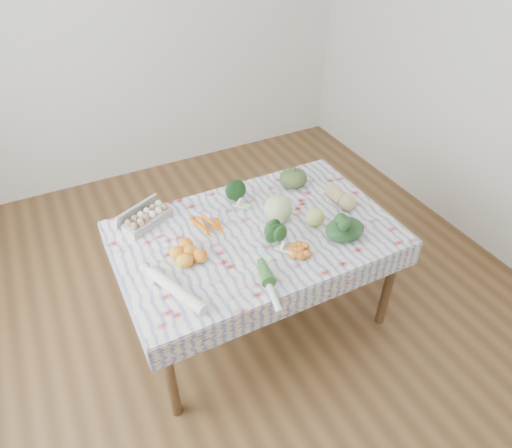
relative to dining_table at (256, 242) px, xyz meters
name	(u,v)px	position (x,y,z in m)	size (l,w,h in m)	color
ground	(256,314)	(0.00, 0.00, -0.68)	(4.50, 4.50, 0.00)	brown
wall_back	(137,25)	(0.00, 2.25, 0.72)	(4.00, 0.04, 2.80)	silver
dining_table	(256,242)	(0.00, 0.00, 0.00)	(1.60, 1.00, 0.75)	brown
tablecloth	(256,232)	(0.00, 0.00, 0.08)	(1.66, 1.06, 0.01)	silver
egg_carton	(148,219)	(-0.56, 0.36, 0.13)	(0.31, 0.13, 0.08)	#B6B6B1
carrot_bunch	(209,225)	(-0.24, 0.16, 0.10)	(0.19, 0.17, 0.03)	orange
kale_bunch	(236,195)	(0.01, 0.31, 0.15)	(0.16, 0.14, 0.14)	#153614
kabocha_squash	(293,178)	(0.45, 0.32, 0.15)	(0.19, 0.19, 0.13)	#445A2C
cabbage	(278,209)	(0.17, 0.04, 0.17)	(0.18, 0.18, 0.18)	#B2C681
butternut_squash	(341,197)	(0.62, 0.00, 0.14)	(0.11, 0.24, 0.11)	tan
orange_cluster	(190,252)	(-0.43, -0.04, 0.13)	(0.26, 0.26, 0.09)	orange
broccoli	(276,240)	(0.04, -0.18, 0.14)	(0.16, 0.16, 0.11)	#1D471A
mandarin_cluster	(300,250)	(0.13, -0.29, 0.11)	(0.17, 0.17, 0.05)	orange
grapefruit	(315,217)	(0.35, -0.11, 0.14)	(0.12, 0.12, 0.12)	#C3BE5D
spinach_bag	(345,229)	(0.45, -0.28, 0.14)	(0.24, 0.19, 0.11)	#183618
daikon	(176,290)	(-0.59, -0.27, 0.11)	(0.06, 0.06, 0.43)	white
leek	(270,287)	(-0.15, -0.45, 0.10)	(0.04, 0.04, 0.35)	silver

